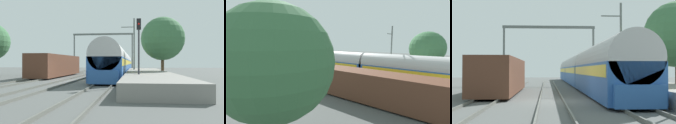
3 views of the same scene
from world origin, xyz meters
The scene contains 13 objects.
ground centered at (0.00, 0.00, 0.00)m, with size 120.00×120.00×0.00m, color #515453.
track_far_west centered at (-3.98, 0.00, 0.08)m, with size 1.52×60.00×0.16m.
track_west centered at (0.00, 0.00, 0.08)m, with size 1.52×60.00×0.16m.
track_east centered at (3.98, 0.00, 0.08)m, with size 1.52×60.00×0.16m.
platform centered at (7.79, 2.00, 0.45)m, with size 4.40×28.00×0.90m.
passenger_train centered at (3.98, 19.53, 1.97)m, with size 2.93×49.20×3.82m.
freight_car centered at (-3.98, 6.26, 1.47)m, with size 2.80×13.00×2.70m.
person_crossing centered at (5.20, 22.24, 1.03)m, with size 0.45×0.34×1.73m.
railway_signal_near centered at (6.77, -4.24, 3.46)m, with size 0.36×0.30×5.44m.
railway_signal_far centered at (5.89, 31.16, 3.18)m, with size 0.36×0.30×4.96m.
catenary_gantry centered at (0.00, 21.72, 5.62)m, with size 12.35×0.28×7.86m.
catenary_pole_east_mid centered at (6.33, 8.13, 4.15)m, with size 1.90×0.20×8.00m.
tree_east_background centered at (9.70, 3.88, 4.66)m, with size 5.07×5.07×7.20m.
Camera 1 is at (6.43, -21.91, 1.84)m, focal length 34.67 mm.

